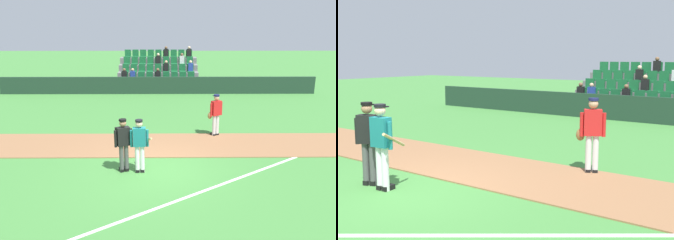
% 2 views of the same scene
% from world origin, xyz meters
% --- Properties ---
extents(ground_plane, '(80.00, 80.00, 0.00)m').
position_xyz_m(ground_plane, '(0.00, 0.00, 0.00)').
color(ground_plane, '#42843A').
extents(infield_dirt_path, '(28.00, 2.65, 0.03)m').
position_xyz_m(infield_dirt_path, '(0.00, 2.33, 0.01)').
color(infield_dirt_path, '#936642').
rests_on(infield_dirt_path, ground).
extents(foul_line_chalk, '(9.80, 7.08, 0.01)m').
position_xyz_m(foul_line_chalk, '(3.00, -0.50, 0.01)').
color(foul_line_chalk, white).
rests_on(foul_line_chalk, ground).
extents(dugout_fence, '(20.00, 0.16, 1.09)m').
position_xyz_m(dugout_fence, '(0.00, 11.78, 0.54)').
color(dugout_fence, '#1E3828').
rests_on(dugout_fence, ground).
extents(stadium_bleachers, '(5.55, 3.80, 2.70)m').
position_xyz_m(stadium_bleachers, '(0.01, 14.08, 0.75)').
color(stadium_bleachers, slate).
rests_on(stadium_bleachers, ground).
extents(batter_teal_jersey, '(0.71, 0.76, 1.76)m').
position_xyz_m(batter_teal_jersey, '(-0.34, -0.18, 0.97)').
color(batter_teal_jersey, white).
rests_on(batter_teal_jersey, ground).
extents(umpire_home_plate, '(0.55, 0.42, 1.76)m').
position_xyz_m(umpire_home_plate, '(-0.86, -0.10, 1.00)').
color(umpire_home_plate, '#4C4C4C').
rests_on(umpire_home_plate, ground).
extents(runner_red_jersey, '(0.64, 0.42, 1.76)m').
position_xyz_m(runner_red_jersey, '(2.55, 3.43, 0.96)').
color(runner_red_jersey, silver).
rests_on(runner_red_jersey, ground).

